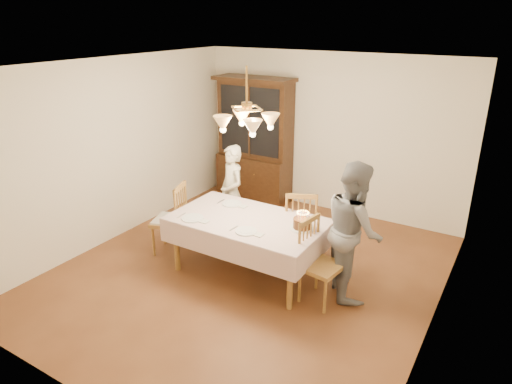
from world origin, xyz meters
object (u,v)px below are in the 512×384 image
Objects in this scene: chair_far_side at (301,228)px; birthday_cake at (302,224)px; dining_table at (248,224)px; china_hutch at (255,142)px; elderly_woman at (232,193)px.

chair_far_side reaches higher than birthday_cake.
dining_table is 1.90× the size of chair_far_side.
birthday_cake is (1.98, -2.15, -0.22)m from china_hutch.
elderly_woman reaches higher than dining_table.
elderly_woman is at bearing -70.52° from china_hutch.
elderly_woman is 1.59m from birthday_cake.
dining_table is 0.84m from chair_far_side.
chair_far_side is 0.71× the size of elderly_woman.
dining_table is 2.62m from china_hutch.
chair_far_side is (1.67, -1.55, -0.60)m from china_hutch.
chair_far_side is at bearing -42.80° from china_hutch.
elderly_woman reaches higher than birthday_cake.
china_hutch is 2.16× the size of chair_far_side.
birthday_cake is at bearing -63.25° from chair_far_side.
china_hutch is 2.93m from birthday_cake.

